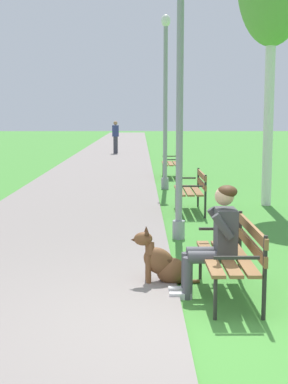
{
  "coord_description": "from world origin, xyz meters",
  "views": [
    {
      "loc": [
        -0.53,
        -5.05,
        2.02
      ],
      "look_at": [
        -0.48,
        2.94,
        0.9
      ],
      "focal_mm": 52.37,
      "sensor_mm": 36.0,
      "label": 1
    }
  ],
  "objects": [
    {
      "name": "paved_path",
      "position": [
        -1.92,
        24.0,
        0.02
      ],
      "size": [
        3.64,
        60.0,
        0.04
      ],
      "primitive_type": "cube",
      "color": "gray",
      "rests_on": "ground"
    },
    {
      "name": "pedestrian_distant",
      "position": [
        -1.78,
        22.99,
        0.84
      ],
      "size": [
        0.32,
        0.22,
        1.65
      ],
      "color": "#383842",
      "rests_on": "ground"
    },
    {
      "name": "park_bench_far",
      "position": [
        0.51,
        12.63,
        0.51
      ],
      "size": [
        0.55,
        1.5,
        0.85
      ],
      "color": "olive",
      "rests_on": "ground"
    },
    {
      "name": "lamp_post_near",
      "position": [
        0.09,
        3.86,
        2.44
      ],
      "size": [
        0.24,
        0.24,
        4.73
      ],
      "color": "gray",
      "rests_on": "ground"
    },
    {
      "name": "person_seated_on_near_bench",
      "position": [
        0.3,
        0.98,
        0.68
      ],
      "size": [
        0.74,
        0.49,
        1.25
      ],
      "color": "#4C4C51",
      "rests_on": "ground"
    },
    {
      "name": "dog_brown",
      "position": [
        -0.26,
        1.41,
        0.26
      ],
      "size": [
        0.83,
        0.31,
        0.71
      ],
      "color": "brown",
      "rests_on": "ground"
    },
    {
      "name": "ground_plane",
      "position": [
        0.0,
        0.0,
        0.0
      ],
      "size": [
        120.0,
        120.0,
        0.0
      ],
      "primitive_type": "plane",
      "color": "#478E38"
    },
    {
      "name": "park_bench_mid",
      "position": [
        0.55,
        6.35,
        0.51
      ],
      "size": [
        0.55,
        1.5,
        0.85
      ],
      "color": "olive",
      "rests_on": "ground"
    },
    {
      "name": "lamp_post_mid",
      "position": [
        0.13,
        9.91,
        2.36
      ],
      "size": [
        0.24,
        0.24,
        4.57
      ],
      "color": "gray",
      "rests_on": "ground"
    },
    {
      "name": "park_bench_near",
      "position": [
        0.5,
        0.94,
        0.51
      ],
      "size": [
        0.55,
        1.5,
        0.85
      ],
      "color": "olive",
      "rests_on": "ground"
    }
  ]
}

